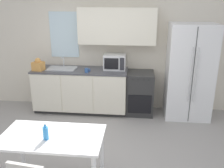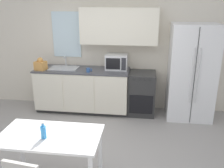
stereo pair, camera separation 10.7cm
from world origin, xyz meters
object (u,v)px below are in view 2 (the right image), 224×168
at_px(refrigerator, 191,72).
at_px(microwave, 117,62).
at_px(oven_range, 142,93).
at_px(dining_table, 50,142).
at_px(coffee_mug, 89,70).
at_px(drink_bottle, 43,132).

bearing_deg(refrigerator, microwave, 175.08).
distance_m(oven_range, dining_table, 2.62).
relative_size(microwave, coffee_mug, 3.95).
relative_size(dining_table, drink_bottle, 5.80).
height_order(refrigerator, drink_bottle, refrigerator).
distance_m(dining_table, drink_bottle, 0.22).
bearing_deg(refrigerator, drink_bottle, -130.88).
relative_size(refrigerator, dining_table, 1.51).
relative_size(oven_range, coffee_mug, 7.81).
xyz_separation_m(microwave, coffee_mug, (-0.53, -0.31, -0.12)).
relative_size(oven_range, refrigerator, 0.47).
bearing_deg(coffee_mug, refrigerator, 5.02).
xyz_separation_m(coffee_mug, drink_bottle, (-0.05, -2.24, -0.14)).
relative_size(oven_range, microwave, 1.98).
distance_m(microwave, drink_bottle, 2.63).
distance_m(coffee_mug, drink_bottle, 2.24).
height_order(oven_range, coffee_mug, coffee_mug).
xyz_separation_m(oven_range, refrigerator, (0.96, -0.04, 0.51)).
xyz_separation_m(oven_range, microwave, (-0.55, 0.09, 0.65)).
bearing_deg(drink_bottle, coffee_mug, 88.71).
bearing_deg(microwave, coffee_mug, -149.91).
relative_size(refrigerator, drink_bottle, 8.75).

